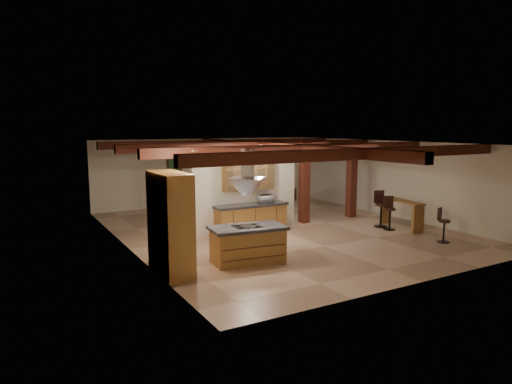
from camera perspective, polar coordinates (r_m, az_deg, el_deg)
ground at (r=15.42m, az=2.84°, el=-4.69°), size 12.00×12.00×0.00m
room_walls at (r=15.12m, az=2.89°, el=1.90°), size 12.00×12.00×12.00m
ceiling_beams at (r=15.04m, az=2.91°, el=5.61°), size 10.00×12.00×0.28m
timber_posts at (r=16.98m, az=9.11°, el=2.45°), size 2.50×0.30×2.90m
partition_wall at (r=15.13m, az=-1.35°, el=-0.69°), size 3.80×0.18×2.20m
pantry_cabinet at (r=10.86m, az=-10.65°, el=-3.87°), size 0.67×1.60×2.40m
back_counter at (r=14.91m, az=-0.62°, el=-3.27°), size 2.50×0.66×0.94m
upper_display_cabinet at (r=14.87m, az=-1.01°, el=2.07°), size 1.80×0.36×0.95m
range_hood at (r=11.44m, az=-1.05°, el=-0.15°), size 1.10×1.10×1.40m
back_windows at (r=21.63m, az=0.67°, el=3.09°), size 2.70×0.07×1.70m
framed_art at (r=19.80m, az=-10.14°, el=3.06°), size 0.65×0.05×0.85m
recessed_cans at (r=12.09m, az=-2.29°, el=5.48°), size 3.16×2.46×0.03m
kitchen_island at (r=11.70m, az=-1.03°, el=-6.50°), size 2.01×1.23×0.95m
dining_table at (r=18.06m, az=-3.91°, el=-1.77°), size 2.02×1.58×0.62m
sofa at (r=20.93m, az=0.46°, el=-0.29°), size 2.43×1.24×0.68m
microwave at (r=15.07m, az=1.22°, el=-0.85°), size 0.49×0.36×0.25m
bar_counter at (r=16.23m, az=17.71°, el=-2.07°), size 0.73×1.90×0.97m
side_table at (r=21.77m, az=4.42°, el=-0.18°), size 0.56×0.56×0.53m
table_lamp at (r=21.71m, az=4.44°, el=1.10°), size 0.27×0.27×0.31m
bar_stool_a at (r=14.73m, az=22.33°, el=-3.84°), size 0.38×0.39×1.03m
bar_stool_b at (r=15.92m, az=16.34°, el=-2.51°), size 0.42×0.43×1.12m
bar_stool_c at (r=16.26m, az=15.29°, el=-2.02°), size 0.45×0.47×1.25m
dining_chairs at (r=18.02m, az=-3.91°, el=-1.06°), size 2.00×2.00×1.06m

